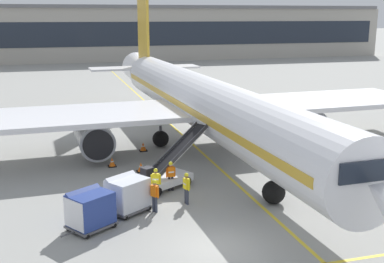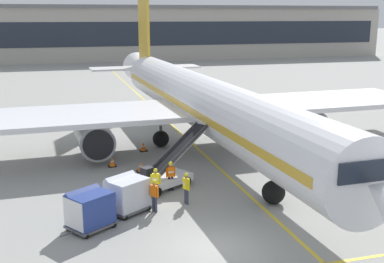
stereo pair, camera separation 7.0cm
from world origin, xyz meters
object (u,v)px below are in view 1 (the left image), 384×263
Objects in this scene: ground_crew_by_carts at (187,186)px; ground_crew_wingwalker at (155,194)px; parked_airplane at (200,102)px; ground_crew_by_loader at (171,174)px; belt_loader at (166,172)px; safety_cone_wingtip at (112,162)px; safety_cone_nose_mark at (141,167)px; baggage_cart_second at (90,209)px; safety_cone_engine_keepout at (143,147)px; ground_crew_marshaller at (156,181)px; baggage_cart_lead at (127,193)px.

ground_crew_wingwalker is (-1.86, -0.61, 0.00)m from ground_crew_by_carts.
parked_airplane is at bearing 62.65° from ground_crew_wingwalker.
belt_loader is at bearing 101.57° from ground_crew_by_loader.
safety_cone_nose_mark is at bearing -45.12° from safety_cone_wingtip.
baggage_cart_second is 5.50m from ground_crew_by_carts.
ground_crew_wingwalker is 11.69m from safety_cone_engine_keepout.
ground_crew_wingwalker is at bearing -103.58° from ground_crew_marshaller.
safety_cone_nose_mark is at bearing 102.82° from ground_crew_by_carts.
belt_loader reaches higher than safety_cone_wingtip.
ground_crew_wingwalker is 2.75× the size of safety_cone_nose_mark.
baggage_cart_second is 4.10× the size of safety_cone_engine_keepout.
ground_crew_wingwalker is at bearing -17.14° from baggage_cart_lead.
safety_cone_nose_mark is (3.83, 7.84, -0.69)m from baggage_cart_second.
baggage_cart_lead is at bearing -91.28° from safety_cone_wingtip.
baggage_cart_second reaches higher than safety_cone_engine_keepout.
safety_cone_wingtip is (-7.12, -3.11, -3.22)m from parked_airplane.
ground_crew_by_loader is 6.20m from safety_cone_wingtip.
ground_crew_by_carts is (3.22, 0.19, -0.00)m from baggage_cart_lead.
safety_cone_engine_keepout is (1.51, 11.58, -0.68)m from ground_crew_wingwalker.
ground_crew_by_loader is (2.89, 2.41, -0.00)m from baggage_cart_lead.
baggage_cart_lead is 11.54m from safety_cone_engine_keepout.
belt_loader is 3.45m from safety_cone_nose_mark.
parked_airplane is 17.46× the size of baggage_cart_second.
baggage_cart_lead reaches higher than safety_cone_engine_keepout.
belt_loader is at bearing -90.77° from safety_cone_engine_keepout.
belt_loader reaches higher than ground_crew_marshaller.
ground_crew_wingwalker is at bearing -81.94° from safety_cone_wingtip.
ground_crew_by_loader is (-4.41, -8.65, -2.52)m from parked_airplane.
parked_airplane is 27.17× the size of ground_crew_by_loader.
safety_cone_wingtip is (-3.04, 7.75, -0.70)m from ground_crew_by_carts.
baggage_cart_lead is at bearing -176.60° from ground_crew_by_carts.
ground_crew_by_carts is at bearing -81.44° from ground_crew_by_loader.
ground_crew_marshaller is 1.00× the size of ground_crew_wingwalker.
parked_airplane reaches higher than ground_crew_by_loader.
ground_crew_wingwalker is (3.35, 1.15, -0.00)m from baggage_cart_second.
baggage_cart_lead is at bearing 162.86° from ground_crew_wingwalker.
safety_cone_wingtip is (-2.71, 5.54, -0.70)m from ground_crew_by_loader.
belt_loader is 7.93× the size of safety_cone_nose_mark.
ground_crew_wingwalker is (-1.52, -2.83, 0.00)m from ground_crew_by_loader.
parked_airplane is 15.87m from baggage_cart_second.
safety_cone_engine_keepout is at bearing 78.00° from safety_cone_nose_mark.
safety_cone_nose_mark is (0.47, 6.70, -0.69)m from ground_crew_wingwalker.
belt_loader reaches higher than safety_cone_engine_keepout.
ground_crew_wingwalker reaches higher than safety_cone_nose_mark.
baggage_cart_lead is at bearing -104.42° from safety_cone_engine_keepout.
baggage_cart_second is 4.27× the size of safety_cone_nose_mark.
belt_loader is 6.60m from baggage_cart_second.
baggage_cart_second is at bearing -110.92° from safety_cone_engine_keepout.
safety_cone_wingtip is (0.18, 7.94, -0.70)m from baggage_cart_lead.
parked_airplane is 9.41× the size of belt_loader.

